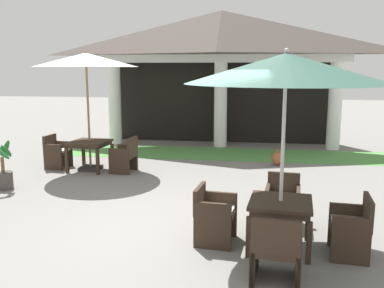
% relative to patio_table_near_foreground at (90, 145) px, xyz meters
% --- Properties ---
extents(ground_plane, '(60.00, 60.00, 0.00)m').
position_rel_patio_table_near_foreground_xyz_m(ground_plane, '(2.96, -3.82, -0.63)').
color(ground_plane, gray).
extents(background_pavilion, '(8.34, 2.59, 4.31)m').
position_rel_patio_table_near_foreground_xyz_m(background_pavilion, '(2.96, 3.84, 2.66)').
color(background_pavilion, white).
rests_on(background_pavilion, ground).
extents(lawn_strip, '(10.14, 1.95, 0.01)m').
position_rel_patio_table_near_foreground_xyz_m(lawn_strip, '(2.96, 2.48, -0.63)').
color(lawn_strip, '#519347').
rests_on(lawn_strip, ground).
extents(patio_table_near_foreground, '(0.98, 0.98, 0.74)m').
position_rel_patio_table_near_foreground_xyz_m(patio_table_near_foreground, '(0.00, 0.00, 0.00)').
color(patio_table_near_foreground, '#38281E').
rests_on(patio_table_near_foreground, ground).
extents(patio_umbrella_near_foreground, '(2.53, 2.53, 2.95)m').
position_rel_patio_table_near_foreground_xyz_m(patio_umbrella_near_foreground, '(-0.00, 0.00, 2.06)').
color(patio_umbrella_near_foreground, '#2D2D2D').
rests_on(patio_umbrella_near_foreground, ground).
extents(patio_chair_near_foreground_west, '(0.56, 0.61, 0.85)m').
position_rel_patio_table_near_foreground_xyz_m(patio_chair_near_foreground_west, '(-0.93, 0.09, -0.23)').
color(patio_chair_near_foreground_west, '#38281E').
rests_on(patio_chair_near_foreground_west, ground).
extents(patio_chair_near_foreground_east, '(0.58, 0.65, 0.87)m').
position_rel_patio_table_near_foreground_xyz_m(patio_chair_near_foreground_east, '(0.93, -0.09, -0.23)').
color(patio_chair_near_foreground_east, '#38281E').
rests_on(patio_chair_near_foreground_east, ground).
extents(patio_table_mid_left, '(0.93, 0.93, 0.70)m').
position_rel_patio_table_near_foreground_xyz_m(patio_table_mid_left, '(4.45, -4.06, -0.03)').
color(patio_table_mid_left, '#38281E').
rests_on(patio_table_mid_left, ground).
extents(patio_umbrella_mid_left, '(2.71, 2.71, 2.78)m').
position_rel_patio_table_near_foreground_xyz_m(patio_umbrella_mid_left, '(4.45, -4.06, 1.86)').
color(patio_umbrella_mid_left, '#2D2D2D').
rests_on(patio_umbrella_mid_left, ground).
extents(patio_chair_mid_left_south, '(0.64, 0.63, 0.85)m').
position_rel_patio_table_near_foreground_xyz_m(patio_chair_mid_left_south, '(4.35, -5.00, -0.24)').
color(patio_chair_mid_left_south, '#38281E').
rests_on(patio_chair_mid_left_south, ground).
extents(patio_chair_mid_left_west, '(0.60, 0.64, 0.83)m').
position_rel_patio_table_near_foreground_xyz_m(patio_chair_mid_left_west, '(3.51, -3.96, -0.22)').
color(patio_chair_mid_left_west, '#38281E').
rests_on(patio_chair_mid_left_west, ground).
extents(patio_chair_mid_left_north, '(0.59, 0.59, 0.83)m').
position_rel_patio_table_near_foreground_xyz_m(patio_chair_mid_left_north, '(4.54, -3.11, -0.24)').
color(patio_chair_mid_left_north, '#38281E').
rests_on(patio_chair_mid_left_north, ground).
extents(patio_chair_mid_left_east, '(0.56, 0.65, 0.84)m').
position_rel_patio_table_near_foreground_xyz_m(patio_chair_mid_left_east, '(5.39, -4.15, -0.23)').
color(patio_chair_mid_left_east, '#38281E').
rests_on(patio_chair_mid_left_east, ground).
extents(potted_palm_left_edge, '(0.62, 0.59, 1.10)m').
position_rel_patio_table_near_foreground_xyz_m(potted_palm_left_edge, '(-1.16, -1.92, -0.24)').
color(potted_palm_left_edge, '#47423D').
rests_on(potted_palm_left_edge, ground).
extents(terracotta_urn, '(0.28, 0.28, 0.45)m').
position_rel_patio_table_near_foreground_xyz_m(terracotta_urn, '(4.67, 1.19, -0.45)').
color(terracotta_urn, brown).
rests_on(terracotta_urn, ground).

